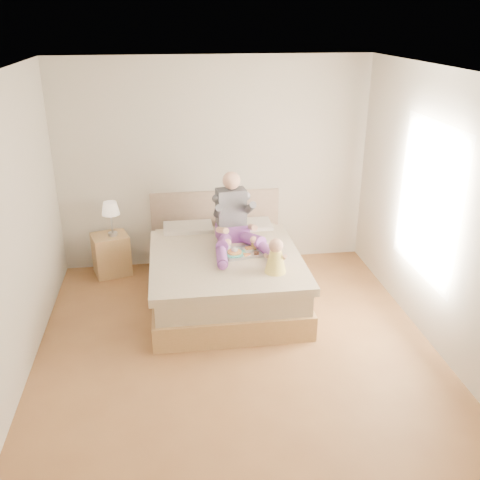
{
  "coord_description": "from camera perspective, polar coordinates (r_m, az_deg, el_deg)",
  "views": [
    {
      "loc": [
        -0.59,
        -4.59,
        3.14
      ],
      "look_at": [
        0.19,
        1.05,
        0.73
      ],
      "focal_mm": 40.0,
      "sensor_mm": 36.0,
      "label": 1
    }
  ],
  "objects": [
    {
      "name": "lamp",
      "position": [
        6.88,
        -13.65,
        3.09
      ],
      "size": [
        0.22,
        0.22,
        0.45
      ],
      "color": "silver",
      "rests_on": "nightstand"
    },
    {
      "name": "nightstand",
      "position": [
        7.12,
        -13.56,
        -1.48
      ],
      "size": [
        0.53,
        0.5,
        0.54
      ],
      "rotation": [
        0.0,
        0.0,
        0.29
      ],
      "color": "olive",
      "rests_on": "ground"
    },
    {
      "name": "adult",
      "position": [
        6.31,
        -0.55,
        1.82
      ],
      "size": [
        0.73,
        1.07,
        0.86
      ],
      "rotation": [
        0.0,
        0.0,
        0.12
      ],
      "color": "#73398E",
      "rests_on": "bed"
    },
    {
      "name": "baby",
      "position": [
        5.65,
        3.82,
        -1.95
      ],
      "size": [
        0.26,
        0.35,
        0.38
      ],
      "rotation": [
        0.0,
        0.0,
        -0.27
      ],
      "color": "#E8D049",
      "rests_on": "bed"
    },
    {
      "name": "room",
      "position": [
        4.93,
        0.41,
        3.64
      ],
      "size": [
        4.02,
        4.22,
        2.71
      ],
      "color": "brown",
      "rests_on": "ground"
    },
    {
      "name": "bed",
      "position": [
        6.37,
        -1.74,
        -3.36
      ],
      "size": [
        1.7,
        2.18,
        1.0
      ],
      "color": "olive",
      "rests_on": "ground"
    },
    {
      "name": "tray",
      "position": [
        6.1,
        0.16,
        -1.23
      ],
      "size": [
        0.48,
        0.41,
        0.12
      ],
      "rotation": [
        0.0,
        0.0,
        0.21
      ],
      "color": "silver",
      "rests_on": "bed"
    }
  ]
}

